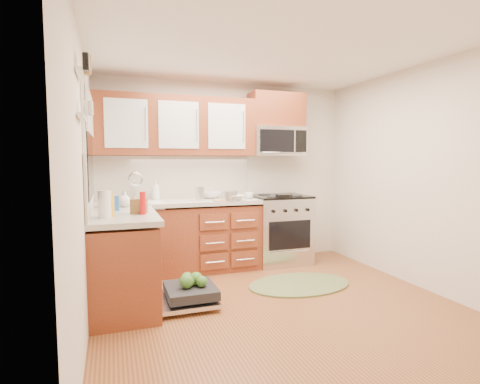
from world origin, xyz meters
name	(u,v)px	position (x,y,z in m)	size (l,w,h in m)	color
floor	(278,305)	(0.00, 0.00, 0.00)	(3.50, 3.50, 0.00)	brown
ceiling	(280,47)	(0.00, 0.00, 2.50)	(3.50, 3.50, 0.00)	white
wall_back	(227,174)	(0.00, 1.75, 1.25)	(3.50, 0.04, 2.50)	beige
wall_front	(420,197)	(0.00, -1.75, 1.25)	(3.50, 0.04, 2.50)	beige
wall_left	(84,184)	(-1.75, 0.00, 1.25)	(0.04, 3.50, 2.50)	beige
wall_right	(422,177)	(1.75, 0.00, 1.25)	(0.04, 3.50, 2.50)	beige
base_cabinet_back	(180,239)	(-0.73, 1.45, 0.42)	(2.05, 0.60, 0.85)	maroon
base_cabinet_left	(123,263)	(-1.45, 0.52, 0.42)	(0.60, 1.25, 0.85)	maroon
countertop_back	(179,203)	(-0.72, 1.44, 0.90)	(2.07, 0.64, 0.05)	#B0ACA1
countertop_left	(123,215)	(-1.44, 0.53, 0.90)	(0.64, 1.27, 0.05)	#B0ACA1
backsplash_back	(175,177)	(-0.73, 1.74, 1.21)	(2.05, 0.02, 0.57)	beige
backsplash_left	(89,185)	(-1.74, 0.52, 1.21)	(0.02, 1.25, 0.57)	beige
upper_cabinets	(176,126)	(-0.73, 1.57, 1.88)	(2.05, 0.35, 0.75)	maroon
cabinet_over_mw	(276,110)	(0.68, 1.57, 2.13)	(0.76, 0.35, 0.47)	maroon
range	(280,229)	(0.68, 1.43, 0.47)	(0.76, 0.64, 0.95)	silver
microwave	(277,141)	(0.68, 1.55, 1.70)	(0.76, 0.38, 0.40)	silver
sink	(137,212)	(-1.25, 1.42, 0.80)	(0.62, 0.50, 0.26)	white
dishwasher	(187,295)	(-0.86, 0.30, 0.10)	(0.70, 0.60, 0.20)	silver
window	(88,149)	(-1.74, 0.50, 1.55)	(0.03, 1.05, 1.05)	white
window_blind	(90,113)	(-1.71, 0.50, 1.88)	(0.02, 0.96, 0.40)	white
shelf_upper	(81,75)	(-1.72, -0.35, 2.05)	(0.04, 0.40, 0.03)	white
shelf_lower	(82,117)	(-1.72, -0.35, 1.75)	(0.04, 0.40, 0.03)	white
rug	(299,284)	(0.48, 0.46, 0.01)	(1.22, 0.79, 0.02)	olive
skillet	(284,196)	(0.62, 1.18, 0.97)	(0.23, 0.23, 0.04)	black
stock_pot	(229,196)	(-0.13, 1.22, 0.99)	(0.21, 0.21, 0.13)	silver
cutting_board	(224,200)	(-0.20, 1.22, 0.93)	(0.26, 0.17, 0.02)	tan
canister	(200,193)	(-0.46, 1.39, 1.01)	(0.11, 0.11, 0.17)	silver
paper_towel_roll	(105,204)	(-1.60, 0.27, 1.05)	(0.11, 0.11, 0.25)	white
mustard_bottle	(110,205)	(-1.55, 0.29, 1.03)	(0.07, 0.07, 0.21)	#EFA61A
red_bottle	(143,203)	(-1.26, 0.36, 1.03)	(0.06, 0.06, 0.22)	red
wooden_box	(139,206)	(-1.29, 0.44, 1.00)	(0.14, 0.10, 0.14)	brown
blue_carton	(113,203)	(-1.52, 0.71, 1.00)	(0.10, 0.06, 0.15)	#2459AA
bowl_a	(233,198)	(-0.07, 1.25, 0.96)	(0.27, 0.27, 0.07)	#999999
bowl_b	(211,195)	(-0.27, 1.60, 0.97)	(0.28, 0.28, 0.09)	#999999
cup	(249,195)	(0.20, 1.38, 0.97)	(0.11, 0.11, 0.09)	#999999
soap_bottle_a	(156,190)	(-1.00, 1.58, 1.06)	(0.10, 0.10, 0.26)	#999999
soap_bottle_b	(104,199)	(-1.62, 1.02, 1.02)	(0.09, 0.09, 0.19)	#999999
soap_bottle_c	(124,199)	(-1.41, 1.01, 1.01)	(0.14, 0.14, 0.18)	#999999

